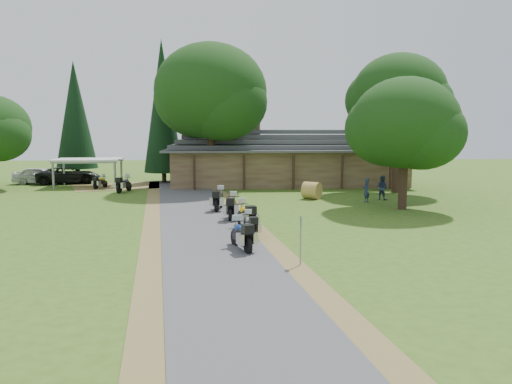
{
  "coord_description": "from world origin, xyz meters",
  "views": [
    {
      "loc": [
        0.78,
        -20.54,
        4.85
      ],
      "look_at": [
        2.19,
        5.33,
        1.6
      ],
      "focal_mm": 35.0,
      "sensor_mm": 36.0,
      "label": 1
    }
  ],
  "objects": [
    {
      "name": "motorcycle_row_b",
      "position": [
        1.74,
        1.67,
        0.59
      ],
      "size": [
        0.83,
        1.79,
        1.18
      ],
      "primitive_type": null,
      "rotation": [
        0.0,
        0.0,
        1.73
      ],
      "color": "#9DA0A4",
      "rests_on": "ground"
    },
    {
      "name": "oak_driveway",
      "position": [
        11.39,
        9.18,
        4.23
      ],
      "size": [
        6.48,
        6.48,
        8.47
      ],
      "primitive_type": null,
      "color": "#13330F",
      "rests_on": "ground"
    },
    {
      "name": "car_white_sedan",
      "position": [
        -16.15,
        24.98,
        0.97
      ],
      "size": [
        2.76,
        5.96,
        1.95
      ],
      "primitive_type": "imported",
      "rotation": [
        0.0,
        0.0,
        1.62
      ],
      "color": "silver",
      "rests_on": "ground"
    },
    {
      "name": "motorcycle_row_d",
      "position": [
        0.95,
        6.32,
        0.71
      ],
      "size": [
        0.92,
        2.14,
        1.42
      ],
      "primitive_type": null,
      "rotation": [
        0.0,
        0.0,
        1.45
      ],
      "color": "#CF5214",
      "rests_on": "ground"
    },
    {
      "name": "motorcycle_row_a",
      "position": [
        1.25,
        -0.72,
        0.66
      ],
      "size": [
        1.22,
        2.04,
        1.32
      ],
      "primitive_type": null,
      "rotation": [
        0.0,
        0.0,
        1.9
      ],
      "color": "navy",
      "rests_on": "ground"
    },
    {
      "name": "cedar_near",
      "position": [
        -5.24,
        25.99,
        6.51
      ],
      "size": [
        3.6,
        3.6,
        13.02
      ],
      "primitive_type": "cone",
      "color": "black",
      "rests_on": "ground"
    },
    {
      "name": "cedar_far",
      "position": [
        -14.28,
        29.86,
        5.77
      ],
      "size": [
        3.97,
        3.97,
        11.53
      ],
      "primitive_type": "cone",
      "color": "black",
      "rests_on": "ground"
    },
    {
      "name": "motorcycle_carport_a",
      "position": [
        -9.89,
        21.24,
        0.57
      ],
      "size": [
        1.08,
        1.74,
        1.13
      ],
      "primitive_type": null,
      "rotation": [
        0.0,
        0.0,
        1.22
      ],
      "color": "orange",
      "rests_on": "ground"
    },
    {
      "name": "ground",
      "position": [
        0.0,
        0.0,
        0.0
      ],
      "size": [
        120.0,
        120.0,
        0.0
      ],
      "primitive_type": "plane",
      "color": "#395A19",
      "rests_on": "ground"
    },
    {
      "name": "lodge",
      "position": [
        6.0,
        24.0,
        2.45
      ],
      "size": [
        21.4,
        9.4,
        4.9
      ],
      "primitive_type": null,
      "color": "brown",
      "rests_on": "ground"
    },
    {
      "name": "motorcycle_row_c",
      "position": [
        1.58,
        3.45,
        0.72
      ],
      "size": [
        1.23,
        2.21,
        1.44
      ],
      "primitive_type": null,
      "rotation": [
        0.0,
        0.0,
        1.85
      ],
      "color": "#E4B000",
      "rests_on": "ground"
    },
    {
      "name": "car_dark_suv",
      "position": [
        -13.68,
        25.12,
        1.16
      ],
      "size": [
        3.89,
        6.47,
        2.31
      ],
      "primitive_type": "imported",
      "rotation": [
        0.0,
        0.0,
        1.8
      ],
      "color": "black",
      "rests_on": "ground"
    },
    {
      "name": "hay_bale",
      "position": [
        6.58,
        13.91,
        0.6
      ],
      "size": [
        1.6,
        1.62,
        1.21
      ],
      "primitive_type": "cylinder",
      "rotation": [
        1.57,
        0.0,
        0.96
      ],
      "color": "olive",
      "rests_on": "ground"
    },
    {
      "name": "motorcycle_row_e",
      "position": [
        0.17,
        9.41,
        0.71
      ],
      "size": [
        1.0,
        2.15,
        1.42
      ],
      "primitive_type": null,
      "rotation": [
        0.0,
        0.0,
        1.41
      ],
      "color": "black",
      "rests_on": "ground"
    },
    {
      "name": "oak_lodge_right",
      "position": [
        13.73,
        17.26,
        6.11
      ],
      "size": [
        7.09,
        7.09,
        12.23
      ],
      "primitive_type": null,
      "color": "#13330F",
      "rests_on": "ground"
    },
    {
      "name": "oak_lodge_left",
      "position": [
        -0.67,
        20.8,
        6.41
      ],
      "size": [
        9.17,
        9.17,
        12.82
      ],
      "primitive_type": null,
      "color": "#13330F",
      "rests_on": "ground"
    },
    {
      "name": "carport",
      "position": [
        -11.19,
        22.58,
        1.19
      ],
      "size": [
        5.66,
        3.9,
        2.38
      ],
      "primitive_type": null,
      "rotation": [
        0.0,
        0.0,
        0.04
      ],
      "color": "silver",
      "rests_on": "ground"
    },
    {
      "name": "driveway",
      "position": [
        -0.5,
        4.0,
        0.0
      ],
      "size": [
        51.95,
        51.95,
        0.0
      ],
      "primitive_type": "plane",
      "rotation": [
        0.0,
        0.0,
        0.14
      ],
      "color": "#4E4E50",
      "rests_on": "ground"
    },
    {
      "name": "motorcycle_carport_b",
      "position": [
        -7.4,
        18.59,
        0.69
      ],
      "size": [
        1.18,
        2.11,
        1.37
      ],
      "primitive_type": null,
      "rotation": [
        0.0,
        0.0,
        1.29
      ],
      "color": "slate",
      "rests_on": "ground"
    },
    {
      "name": "person_a",
      "position": [
        9.97,
        12.17,
        0.96
      ],
      "size": [
        0.66,
        0.66,
        1.92
      ],
      "primitive_type": "imported",
      "rotation": [
        0.0,
        0.0,
        3.92
      ],
      "color": "navy",
      "rests_on": "ground"
    },
    {
      "name": "person_b",
      "position": [
        11.39,
        13.28,
        0.99
      ],
      "size": [
        0.69,
        0.68,
        1.98
      ],
      "primitive_type": "imported",
      "rotation": [
        0.0,
        0.0,
        2.36
      ],
      "color": "navy",
      "rests_on": "ground"
    },
    {
      "name": "sign_post",
      "position": [
        3.32,
        -3.22,
        0.92
      ],
      "size": [
        0.33,
        0.05,
        1.83
      ],
      "primitive_type": null,
      "color": "gray",
      "rests_on": "ground"
    }
  ]
}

